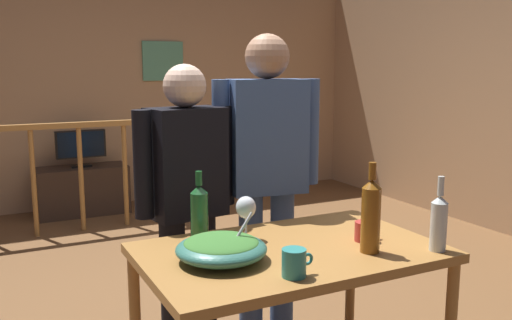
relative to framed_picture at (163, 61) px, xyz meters
The scene contains 17 objects.
ground_plane 3.49m from the framed_picture, 99.26° to the right, with size 8.15×8.15×0.00m, color brown.
back_wall 0.57m from the framed_picture, behind, with size 5.74×0.10×2.61m, color tan.
side_wall_right 3.20m from the framed_picture, 42.04° to the right, with size 0.10×4.70×2.61m, color tan.
framed_picture is the anchor object (origin of this frame).
stair_railing 1.81m from the framed_picture, 144.85° to the right, with size 2.94×0.10×1.06m.
tv_console 1.67m from the framed_picture, 163.58° to the right, with size 0.90×0.40×0.49m, color #38281E.
flat_screen_tv 1.34m from the framed_picture, 161.94° to the right, with size 0.49×0.12×0.38m.
serving_table 4.30m from the framed_picture, 100.38° to the right, with size 1.24×0.78×0.76m.
salad_bowl 4.35m from the framed_picture, 104.54° to the right, with size 0.36×0.36×0.18m.
wine_glass 4.09m from the framed_picture, 102.45° to the right, with size 0.09×0.09×0.19m.
wine_bottle_green 4.01m from the framed_picture, 105.25° to the right, with size 0.08×0.08×0.30m.
wine_bottle_clear 4.49m from the framed_picture, 92.91° to the right, with size 0.07×0.07×0.31m.
wine_bottle_amber 4.40m from the framed_picture, 96.45° to the right, with size 0.08×0.08×0.37m.
mug_red 4.28m from the framed_picture, 95.67° to the right, with size 0.12×0.08×0.09m.
mug_teal 4.57m from the framed_picture, 101.57° to the right, with size 0.13×0.09×0.10m.
person_standing_left 3.69m from the framed_picture, 105.71° to the right, with size 0.55×0.28×1.52m.
person_standing_right 3.58m from the framed_picture, 98.64° to the right, with size 0.58×0.28×1.68m.
Camera 1 is at (-1.39, -2.98, 1.51)m, focal length 38.78 mm.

